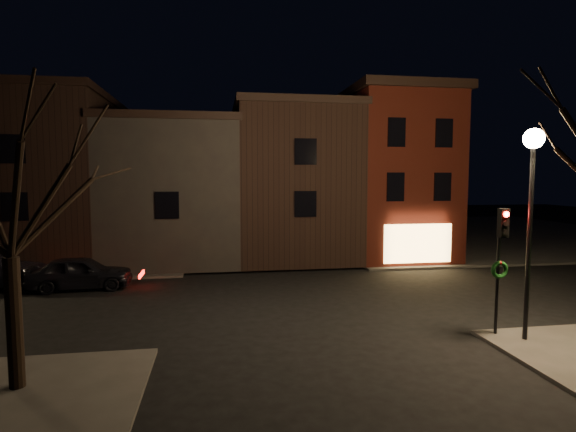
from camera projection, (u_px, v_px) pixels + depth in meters
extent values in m
plane|color=black|center=(295.00, 300.00, 18.91)|extent=(120.00, 120.00, 0.00)
cube|color=#2D2B28|center=(470.00, 232.00, 41.71)|extent=(30.00, 30.00, 0.12)
cube|color=#2D2B28|center=(3.00, 242.00, 35.46)|extent=(30.00, 30.00, 0.12)
cube|color=#4D160D|center=(392.00, 178.00, 29.07)|extent=(6.00, 8.00, 10.00)
cube|color=black|center=(393.00, 95.00, 28.63)|extent=(6.50, 8.50, 0.50)
cube|color=#FCCA71|center=(418.00, 243.00, 25.40)|extent=(4.00, 0.12, 2.20)
cube|color=black|center=(290.00, 186.00, 29.09)|extent=(7.00, 10.00, 9.00)
cube|color=black|center=(290.00, 112.00, 28.69)|extent=(7.30, 10.30, 0.40)
cube|color=black|center=(176.00, 194.00, 28.00)|extent=(7.50, 10.00, 8.00)
cube|color=black|center=(174.00, 126.00, 27.64)|extent=(7.80, 10.30, 0.40)
cube|color=black|center=(51.00, 182.00, 26.80)|extent=(7.00, 10.00, 9.50)
cube|color=black|center=(47.00, 98.00, 26.38)|extent=(7.30, 10.30, 0.40)
cylinder|color=black|center=(529.00, 243.00, 13.71)|extent=(0.14, 0.14, 6.00)
sphere|color=#FFD18C|center=(534.00, 138.00, 13.44)|extent=(0.60, 0.60, 0.60)
cylinder|color=black|center=(498.00, 272.00, 14.29)|extent=(0.10, 0.10, 4.00)
cube|color=black|center=(503.00, 223.00, 13.98)|extent=(0.28, 0.22, 0.90)
cylinder|color=#FF0C07|center=(506.00, 214.00, 13.84)|extent=(0.18, 0.06, 0.18)
cylinder|color=black|center=(506.00, 223.00, 13.86)|extent=(0.18, 0.06, 0.18)
cylinder|color=black|center=(505.00, 232.00, 13.88)|extent=(0.18, 0.06, 0.18)
torus|color=#0C380F|center=(500.00, 270.00, 14.19)|extent=(0.58, 0.14, 0.58)
sphere|color=#990C0C|center=(500.00, 263.00, 14.16)|extent=(0.12, 0.12, 0.12)
cylinder|color=black|center=(14.00, 323.00, 10.63)|extent=(0.36, 0.36, 3.15)
imported|color=black|center=(81.00, 273.00, 20.65)|extent=(4.64, 2.11, 1.54)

